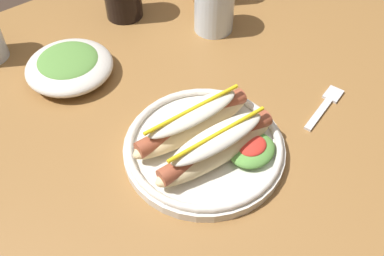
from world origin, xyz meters
name	(u,v)px	position (x,y,z in m)	size (l,w,h in m)	color
dining_table	(171,129)	(0.00, 0.00, 0.63)	(1.20, 0.86, 0.74)	olive
hot_dog_plate	(206,141)	(-0.04, -0.15, 0.77)	(0.25, 0.25, 0.08)	silver
fork	(326,105)	(0.19, -0.20, 0.74)	(0.12, 0.05, 0.00)	silver
water_cup	(214,4)	(0.18, 0.09, 0.80)	(0.08, 0.08, 0.11)	silver
side_bowl	(69,66)	(-0.12, 0.14, 0.76)	(0.16, 0.16, 0.05)	silver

